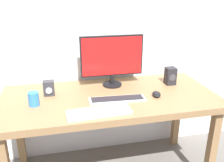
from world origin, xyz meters
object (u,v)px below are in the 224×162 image
monitor (112,59)px  keyboard_secondary (99,112)px  coffee_mug (34,99)px  speaker_right (170,76)px  mouse (156,94)px  keyboard_primary (117,99)px  audio_controller (49,88)px  desk (110,105)px

monitor → keyboard_secondary: (-0.20, -0.49, -0.23)m
monitor → coffee_mug: 0.71m
keyboard_secondary → coffee_mug: 0.49m
coffee_mug → speaker_right: bearing=8.9°
mouse → keyboard_primary: bearing=-164.6°
keyboard_secondary → keyboard_primary: bearing=46.2°
monitor → keyboard_secondary: monitor is taller
audio_controller → keyboard_secondary: bearing=-49.5°
speaker_right → coffee_mug: (-1.13, -0.18, -0.02)m
keyboard_primary → keyboard_secondary: 0.24m
mouse → audio_controller: size_ratio=0.90×
monitor → mouse: (0.29, -0.30, -0.22)m
audio_controller → keyboard_primary: bearing=-22.8°
speaker_right → coffee_mug: size_ratio=1.47×
monitor → mouse: 0.47m
monitor → audio_controller: 0.57m
desk → speaker_right: size_ratio=11.23×
keyboard_primary → desk: bearing=111.9°
monitor → speaker_right: bearing=-9.9°
desk → mouse: size_ratio=16.06×
mouse → audio_controller: audio_controller is taller
desk → speaker_right: bearing=12.6°
coffee_mug → mouse: bearing=-2.3°
desk → keyboard_primary: keyboard_primary is taller
keyboard_secondary → coffee_mug: bearing=152.9°
keyboard_secondary → monitor: bearing=68.0°
keyboard_primary → keyboard_secondary: keyboard_secondary is taller
desk → mouse: mouse is taller
monitor → keyboard_primary: bearing=-95.2°
monitor → coffee_mug: bearing=-157.2°
keyboard_secondary → speaker_right: bearing=29.8°
keyboard_primary → coffee_mug: 0.61m
monitor → audio_controller: monitor is taller
keyboard_secondary → mouse: size_ratio=4.19×
desk → monitor: (0.07, 0.21, 0.32)m
monitor → keyboard_secondary: bearing=-112.0°
keyboard_secondary → speaker_right: size_ratio=2.93×
desk → coffee_mug: bearing=-174.8°
monitor → speaker_right: (0.50, -0.09, -0.16)m
desk → keyboard_primary: size_ratio=3.92×
keyboard_primary → coffee_mug: (-0.60, 0.05, 0.04)m
keyboard_primary → keyboard_secondary: bearing=-133.8°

